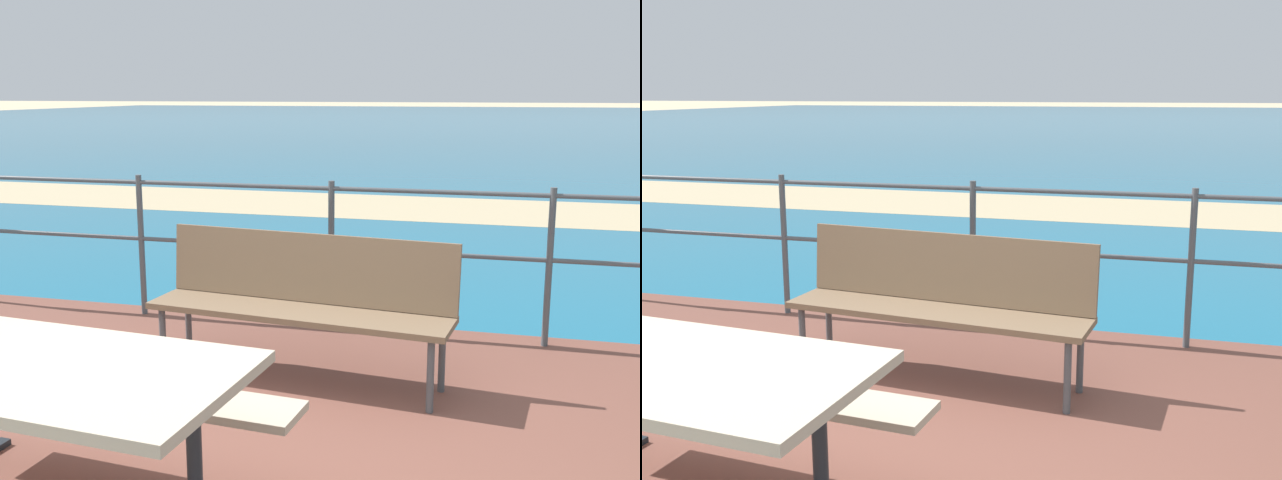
% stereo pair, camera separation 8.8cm
% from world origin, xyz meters
% --- Properties ---
extents(sea_water, '(90.00, 90.00, 0.01)m').
position_xyz_m(sea_water, '(0.00, 40.00, 0.01)').
color(sea_water, '#196B8E').
rests_on(sea_water, ground).
extents(beach_strip, '(54.02, 2.92, 0.01)m').
position_xyz_m(beach_strip, '(0.00, 8.54, 0.01)').
color(beach_strip, tan).
rests_on(beach_strip, ground).
extents(picnic_table, '(1.81, 1.59, 0.78)m').
position_xyz_m(picnic_table, '(-0.45, -0.49, 0.65)').
color(picnic_table, '#BCAD93').
rests_on(picnic_table, patio_paving).
extents(park_bench, '(1.83, 0.61, 0.85)m').
position_xyz_m(park_bench, '(0.05, 1.48, 0.57)').
color(park_bench, '#7A6047').
rests_on(park_bench, patio_paving).
extents(railing_fence, '(5.94, 0.04, 1.07)m').
position_xyz_m(railing_fence, '(0.00, 2.41, 0.74)').
color(railing_fence, '#4C5156').
rests_on(railing_fence, patio_paving).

